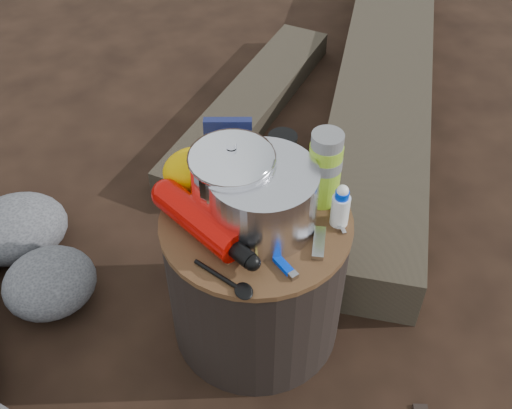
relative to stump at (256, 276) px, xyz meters
name	(u,v)px	position (x,y,z in m)	size (l,w,h in m)	color
ground	(256,323)	(0.00, 0.00, -0.21)	(60.00, 60.00, 0.00)	black
stump	(256,276)	(0.00, 0.00, 0.00)	(0.47, 0.47, 0.43)	black
log_main	(383,90)	(0.87, 0.78, -0.13)	(0.36, 2.11, 0.18)	#362F24
log_small	(250,104)	(0.37, 0.95, -0.17)	(0.21, 1.16, 0.10)	#362F24
foil_windscreen	(263,197)	(0.01, -0.01, 0.29)	(0.26, 0.26, 0.16)	silver
camping_pot	(233,180)	(-0.04, 0.05, 0.31)	(0.20, 0.20, 0.20)	white
fuel_bottle	(200,220)	(-0.14, 0.01, 0.25)	(0.08, 0.32, 0.08)	red
thermos	(325,169)	(0.18, 0.00, 0.31)	(0.08, 0.08, 0.20)	#9CD22B
travel_mug	(282,153)	(0.13, 0.15, 0.27)	(0.07, 0.07, 0.11)	black
stuff_sack	(193,170)	(-0.10, 0.17, 0.27)	(0.15, 0.13, 0.11)	#E5AD00
food_pouch	(228,146)	(0.01, 0.20, 0.29)	(0.12, 0.03, 0.15)	#141A4A
lighter	(283,265)	(0.00, -0.16, 0.22)	(0.02, 0.08, 0.01)	#0035EA
multitool	(319,243)	(0.10, -0.13, 0.22)	(0.03, 0.10, 0.01)	#A3A3A8
pot_grabber	(336,214)	(0.18, -0.06, 0.22)	(0.03, 0.13, 0.01)	#A3A3A8
spork	(218,275)	(-0.14, -0.13, 0.22)	(0.03, 0.15, 0.01)	black
squeeze_bottle	(341,207)	(0.18, -0.08, 0.27)	(0.04, 0.04, 0.10)	white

